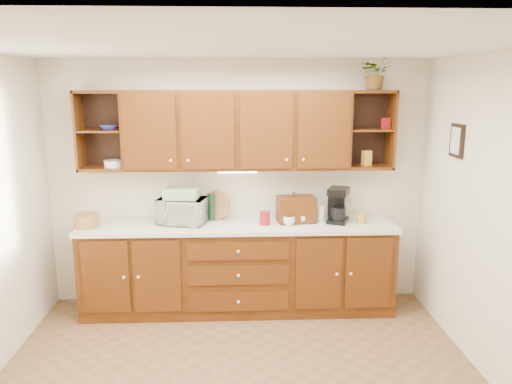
{
  "coord_description": "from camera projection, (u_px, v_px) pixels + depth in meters",
  "views": [
    {
      "loc": [
        -0.02,
        -3.51,
        2.35
      ],
      "look_at": [
        0.17,
        1.15,
        1.34
      ],
      "focal_mm": 35.0,
      "sensor_mm": 36.0,
      "label": 1
    }
  ],
  "objects": [
    {
      "name": "canister_red",
      "position": [
        265.0,
        218.0,
        5.09
      ],
      "size": [
        0.14,
        0.14,
        0.14
      ],
      "primitive_type": "cylinder",
      "rotation": [
        0.0,
        0.0,
        0.37
      ],
      "color": "maroon",
      "rests_on": "countertop"
    },
    {
      "name": "potted_plant",
      "position": [
        376.0,
        72.0,
        4.96
      ],
      "size": [
        0.32,
        0.28,
        0.34
      ],
      "primitive_type": "imported",
      "rotation": [
        0.0,
        0.0,
        -0.04
      ],
      "color": "#999999",
      "rests_on": "upper_cabinets"
    },
    {
      "name": "undercabinet_light",
      "position": [
        237.0,
        172.0,
        5.11
      ],
      "size": [
        0.4,
        0.05,
        0.02
      ],
      "primitive_type": "cube",
      "color": "white",
      "rests_on": "upper_cabinets"
    },
    {
      "name": "ceiling",
      "position": [
        237.0,
        46.0,
        3.38
      ],
      "size": [
        4.0,
        4.0,
        0.0
      ],
      "primitive_type": "plane",
      "rotation": [
        3.14,
        0.0,
        0.0
      ],
      "color": "white",
      "rests_on": "back_wall"
    },
    {
      "name": "wicker_basket",
      "position": [
        87.0,
        221.0,
        5.0
      ],
      "size": [
        0.26,
        0.26,
        0.13
      ],
      "primitive_type": "cylinder",
      "rotation": [
        0.0,
        0.0,
        -0.03
      ],
      "color": "#AA7747",
      "rests_on": "countertop"
    },
    {
      "name": "back_wall",
      "position": [
        237.0,
        184.0,
        5.36
      ],
      "size": [
        4.0,
        0.0,
        4.0
      ],
      "primitive_type": "plane",
      "rotation": [
        1.57,
        0.0,
        0.0
      ],
      "color": "beige",
      "rests_on": "floor"
    },
    {
      "name": "towel_stack",
      "position": [
        182.0,
        194.0,
        5.09
      ],
      "size": [
        0.37,
        0.29,
        0.1
      ],
      "primitive_type": "cube",
      "rotation": [
        0.0,
        0.0,
        -0.14
      ],
      "color": "#E7EF70",
      "rests_on": "microwave"
    },
    {
      "name": "countertop",
      "position": [
        238.0,
        226.0,
        5.14
      ],
      "size": [
        3.24,
        0.64,
        0.04
      ],
      "primitive_type": "cube",
      "color": "silver",
      "rests_on": "base_cabinets"
    },
    {
      "name": "pantry_box_yellow",
      "position": [
        367.0,
        158.0,
        5.17
      ],
      "size": [
        0.1,
        0.09,
        0.16
      ],
      "primitive_type": "cube",
      "rotation": [
        0.0,
        0.0,
        0.3
      ],
      "color": "gold",
      "rests_on": "upper_cabinets"
    },
    {
      "name": "bowl_stack",
      "position": [
        108.0,
        128.0,
        4.99
      ],
      "size": [
        0.23,
        0.23,
        0.04
      ],
      "primitive_type": "imported",
      "rotation": [
        0.0,
        0.0,
        0.37
      ],
      "color": "navy",
      "rests_on": "upper_cabinets"
    },
    {
      "name": "pantry_box_red",
      "position": [
        386.0,
        123.0,
        5.08
      ],
      "size": [
        0.09,
        0.08,
        0.11
      ],
      "primitive_type": "cube",
      "rotation": [
        0.0,
        0.0,
        0.26
      ],
      "color": "maroon",
      "rests_on": "upper_cabinets"
    },
    {
      "name": "bread_box",
      "position": [
        296.0,
        209.0,
        5.18
      ],
      "size": [
        0.41,
        0.28,
        0.27
      ],
      "primitive_type": "cube",
      "rotation": [
        0.0,
        0.0,
        0.11
      ],
      "color": "#351906",
      "rests_on": "countertop"
    },
    {
      "name": "base_cabinets",
      "position": [
        238.0,
        268.0,
        5.25
      ],
      "size": [
        3.2,
        0.6,
        0.9
      ],
      "primitive_type": "cube",
      "color": "#351906",
      "rests_on": "floor"
    },
    {
      "name": "wine_bottle",
      "position": [
        211.0,
        207.0,
        5.24
      ],
      "size": [
        0.09,
        0.09,
        0.29
      ],
      "primitive_type": "cylinder",
      "rotation": [
        0.0,
        0.0,
        0.26
      ],
      "color": "black",
      "rests_on": "countertop"
    },
    {
      "name": "plate_stack",
      "position": [
        114.0,
        164.0,
        5.09
      ],
      "size": [
        0.22,
        0.22,
        0.07
      ],
      "primitive_type": "cylinder",
      "rotation": [
        0.0,
        0.0,
        0.11
      ],
      "color": "white",
      "rests_on": "upper_cabinets"
    },
    {
      "name": "upper_cabinets",
      "position": [
        238.0,
        130.0,
        5.08
      ],
      "size": [
        3.2,
        0.33,
        0.8
      ],
      "color": "#351906",
      "rests_on": "back_wall"
    },
    {
      "name": "canister_white",
      "position": [
        321.0,
        214.0,
        5.22
      ],
      "size": [
        0.09,
        0.09,
        0.16
      ],
      "primitive_type": "cylinder",
      "rotation": [
        0.0,
        0.0,
        0.03
      ],
      "color": "white",
      "rests_on": "countertop"
    },
    {
      "name": "right_wall",
      "position": [
        506.0,
        227.0,
        3.73
      ],
      "size": [
        0.0,
        3.5,
        3.5
      ],
      "primitive_type": "plane",
      "rotation": [
        1.57,
        0.0,
        -1.57
      ],
      "color": "beige",
      "rests_on": "floor"
    },
    {
      "name": "mug_tree",
      "position": [
        293.0,
        218.0,
        5.15
      ],
      "size": [
        0.27,
        0.29,
        0.33
      ],
      "rotation": [
        0.0,
        0.0,
        -0.1
      ],
      "color": "#351906",
      "rests_on": "countertop"
    },
    {
      "name": "microwave",
      "position": [
        182.0,
        211.0,
        5.13
      ],
      "size": [
        0.54,
        0.42,
        0.26
      ],
      "primitive_type": "imported",
      "rotation": [
        0.0,
        0.0,
        -0.23
      ],
      "color": "beige",
      "rests_on": "countertop"
    },
    {
      "name": "woven_tray",
      "position": [
        216.0,
        218.0,
        5.31
      ],
      "size": [
        0.32,
        0.2,
        0.31
      ],
      "primitive_type": "cylinder",
      "rotation": [
        1.36,
        0.0,
        -0.42
      ],
      "color": "#AA7747",
      "rests_on": "countertop"
    },
    {
      "name": "coffee_maker",
      "position": [
        338.0,
        205.0,
        5.18
      ],
      "size": [
        0.28,
        0.31,
        0.36
      ],
      "rotation": [
        0.0,
        0.0,
        -0.4
      ],
      "color": "black",
      "rests_on": "countertop"
    },
    {
      "name": "canister_yellow",
      "position": [
        362.0,
        218.0,
        5.16
      ],
      "size": [
        0.12,
        0.12,
        0.1
      ],
      "primitive_type": "cylinder",
      "rotation": [
        0.0,
        0.0,
        -0.37
      ],
      "color": "gold",
      "rests_on": "countertop"
    },
    {
      "name": "framed_picture",
      "position": [
        457.0,
        141.0,
        4.49
      ],
      "size": [
        0.03,
        0.24,
        0.3
      ],
      "primitive_type": "cube",
      "color": "black",
      "rests_on": "right_wall"
    }
  ]
}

